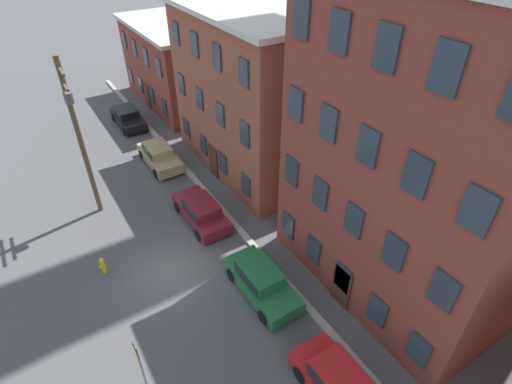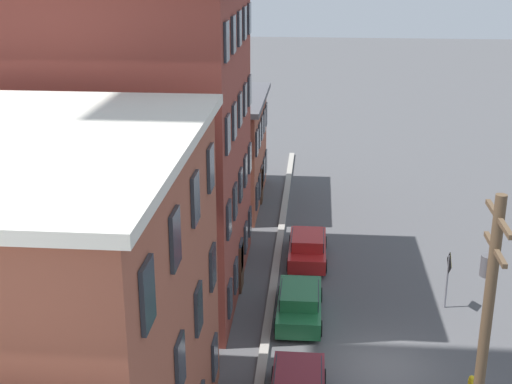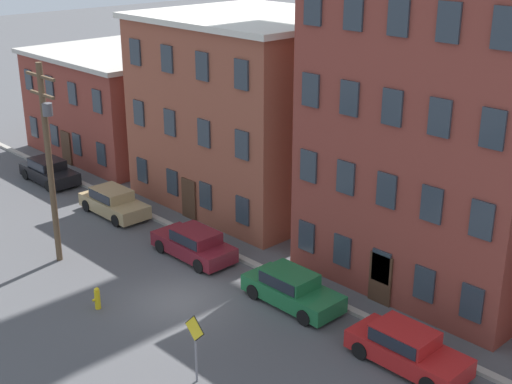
# 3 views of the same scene
# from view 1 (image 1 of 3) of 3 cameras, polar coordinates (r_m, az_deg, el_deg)

# --- Properties ---
(ground_plane) EXTENTS (200.00, 200.00, 0.00)m
(ground_plane) POSITION_cam_1_polar(r_m,az_deg,el_deg) (21.00, -12.00, -11.22)
(ground_plane) COLOR #4C4C4F
(kerb_strip) EXTENTS (56.00, 0.36, 0.16)m
(kerb_strip) POSITION_cam_1_polar(r_m,az_deg,el_deg) (22.18, -1.22, -6.74)
(kerb_strip) COLOR #9E998E
(kerb_strip) RESTS_ON ground_plane
(apartment_corner) EXTENTS (11.94, 11.16, 6.90)m
(apartment_corner) POSITION_cam_1_polar(r_m,az_deg,el_deg) (38.61, -8.00, 18.30)
(apartment_corner) COLOR brown
(apartment_corner) RESTS_ON ground_plane
(apartment_midblock) EXTENTS (11.75, 10.38, 10.36)m
(apartment_midblock) POSITION_cam_1_polar(r_m,az_deg,el_deg) (27.30, 3.00, 14.75)
(apartment_midblock) COLOR brown
(apartment_midblock) RESTS_ON ground_plane
(apartment_far) EXTENTS (10.87, 10.29, 13.66)m
(apartment_far) POSITION_cam_1_polar(r_m,az_deg,el_deg) (18.68, 25.67, 5.88)
(apartment_far) COLOR brown
(apartment_far) RESTS_ON ground_plane
(car_black) EXTENTS (4.40, 1.92, 1.43)m
(car_black) POSITION_cam_1_polar(r_m,az_deg,el_deg) (35.12, -17.85, 10.24)
(car_black) COLOR black
(car_black) RESTS_ON ground_plane
(car_tan) EXTENTS (4.40, 1.92, 1.43)m
(car_tan) POSITION_cam_1_polar(r_m,az_deg,el_deg) (28.92, -13.68, 5.20)
(car_tan) COLOR tan
(car_tan) RESTS_ON ground_plane
(car_maroon) EXTENTS (4.40, 1.92, 1.43)m
(car_maroon) POSITION_cam_1_polar(r_m,az_deg,el_deg) (23.21, -7.83, -2.66)
(car_maroon) COLOR maroon
(car_maroon) RESTS_ON ground_plane
(car_green) EXTENTS (4.40, 1.92, 1.43)m
(car_green) POSITION_cam_1_polar(r_m,az_deg,el_deg) (19.24, 0.75, -12.49)
(car_green) COLOR #1E6638
(car_green) RESTS_ON ground_plane
(caution_sign) EXTENTS (1.02, 0.08, 2.62)m
(caution_sign) POSITION_cam_1_polar(r_m,az_deg,el_deg) (16.29, -16.48, -21.88)
(caution_sign) COLOR slate
(caution_sign) RESTS_ON ground_plane
(utility_pole) EXTENTS (2.40, 0.44, 9.32)m
(utility_pole) POSITION_cam_1_polar(r_m,az_deg,el_deg) (23.32, -24.03, 7.69)
(utility_pole) COLOR brown
(utility_pole) RESTS_ON ground_plane
(fire_hydrant) EXTENTS (0.24, 0.34, 0.96)m
(fire_hydrant) POSITION_cam_1_polar(r_m,az_deg,el_deg) (21.63, -21.01, -9.75)
(fire_hydrant) COLOR yellow
(fire_hydrant) RESTS_ON ground_plane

